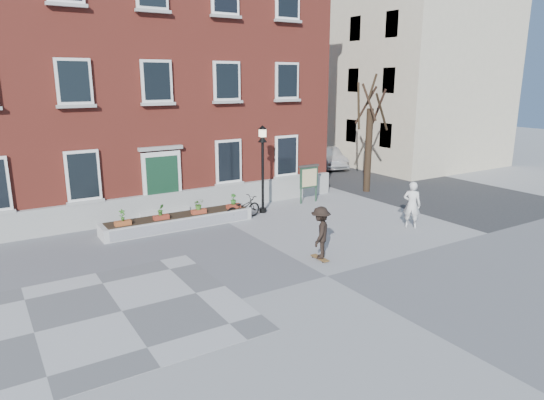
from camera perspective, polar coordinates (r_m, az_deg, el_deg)
ground at (r=15.18m, az=6.48°, el=-8.89°), size 100.00×100.00×0.00m
checker_patch at (r=13.55m, az=-17.25°, el=-12.39°), size 6.00×6.00×0.01m
bicycle at (r=20.92m, az=-3.45°, el=-0.93°), size 1.95×1.00×0.98m
parked_car at (r=33.21m, az=6.55°, el=4.98°), size 2.64×4.45×1.39m
bystander at (r=20.36m, az=16.13°, el=-0.53°), size 0.77×0.83×1.91m
brick_building at (r=25.77m, az=-17.25°, el=14.37°), size 18.40×10.85×12.60m
planter_assembly at (r=20.09m, az=-10.89°, el=-2.35°), size 6.20×1.12×1.15m
bare_tree at (r=26.13m, az=11.33°, el=6.98°), size 1.83×1.83×6.16m
side_street at (r=40.72m, az=9.51°, el=15.49°), size 15.20×36.00×14.50m
lamp_post at (r=21.48m, az=-1.11°, el=5.08°), size 0.40×0.40×3.93m
notice_board at (r=23.52m, az=4.36°, el=2.68°), size 1.10×0.16×1.87m
skateboarder at (r=16.14m, az=5.73°, el=-3.85°), size 1.28×1.25×1.83m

